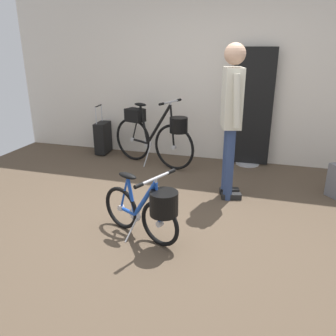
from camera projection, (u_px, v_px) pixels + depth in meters
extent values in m
plane|color=brown|center=(171.00, 224.00, 3.61)|extent=(6.82, 6.82, 0.00)
cube|color=silver|center=(214.00, 58.00, 5.21)|extent=(6.82, 0.10, 3.16)
cylinder|color=#B7B7BC|center=(247.00, 163.00, 5.42)|extent=(0.36, 0.36, 0.02)
cube|color=black|center=(252.00, 108.00, 5.12)|extent=(0.60, 0.02, 1.73)
torus|color=black|center=(160.00, 224.00, 3.17)|extent=(0.43, 0.21, 0.45)
cylinder|color=#B7B7BC|center=(160.00, 224.00, 3.17)|extent=(0.07, 0.07, 0.06)
torus|color=black|center=(121.00, 208.00, 3.48)|extent=(0.43, 0.21, 0.45)
cylinder|color=#B7B7BC|center=(121.00, 208.00, 3.48)|extent=(0.07, 0.07, 0.06)
cylinder|color=#1947B2|center=(128.00, 211.00, 3.42)|extent=(0.20, 0.11, 0.05)
cylinder|color=#1947B2|center=(145.00, 199.00, 3.21)|extent=(0.31, 0.16, 0.44)
cylinder|color=#1947B2|center=(131.00, 196.00, 3.33)|extent=(0.12, 0.08, 0.38)
cylinder|color=#1947B2|center=(128.00, 211.00, 3.42)|extent=(0.19, 0.10, 0.04)
cylinder|color=#1947B2|center=(158.00, 203.00, 3.12)|extent=(0.08, 0.05, 0.41)
cylinder|color=#1947B2|center=(124.00, 193.00, 3.38)|extent=(0.13, 0.07, 0.36)
ellipsoid|color=black|center=(127.00, 176.00, 3.28)|extent=(0.24, 0.17, 0.05)
cylinder|color=#B7B7BC|center=(156.00, 180.00, 3.05)|extent=(0.03, 0.03, 0.04)
cylinder|color=#B7B7BC|center=(156.00, 178.00, 3.05)|extent=(0.19, 0.42, 0.03)
cylinder|color=black|center=(139.00, 186.00, 2.89)|extent=(0.07, 0.10, 0.04)
cylinder|color=black|center=(171.00, 171.00, 3.21)|extent=(0.07, 0.10, 0.04)
cylinder|color=#B7B7BC|center=(135.00, 215.00, 3.37)|extent=(0.14, 0.07, 0.14)
cylinder|color=#B7B7BC|center=(132.00, 229.00, 3.32)|extent=(0.09, 0.18, 0.21)
cylinder|color=black|center=(164.00, 203.00, 3.07)|extent=(0.34, 0.34, 0.22)
torus|color=black|center=(174.00, 147.00, 5.08)|extent=(0.67, 0.25, 0.69)
cylinder|color=#B7B7BC|center=(174.00, 147.00, 5.08)|extent=(0.07, 0.07, 0.06)
torus|color=black|center=(133.00, 139.00, 5.51)|extent=(0.67, 0.25, 0.69)
cylinder|color=#B7B7BC|center=(133.00, 139.00, 5.51)|extent=(0.07, 0.07, 0.06)
cylinder|color=black|center=(140.00, 141.00, 5.43)|extent=(0.30, 0.13, 0.05)
cylinder|color=black|center=(159.00, 125.00, 5.13)|extent=(0.46, 0.19, 0.66)
cylinder|color=black|center=(144.00, 125.00, 5.29)|extent=(0.17, 0.08, 0.58)
cylinder|color=black|center=(140.00, 141.00, 5.43)|extent=(0.30, 0.12, 0.04)
cylinder|color=black|center=(172.00, 126.00, 4.99)|extent=(0.10, 0.06, 0.63)
cylinder|color=black|center=(136.00, 123.00, 5.37)|extent=(0.19, 0.08, 0.56)
ellipsoid|color=black|center=(140.00, 104.00, 5.22)|extent=(0.24, 0.15, 0.05)
cylinder|color=#B7B7BC|center=(170.00, 103.00, 4.90)|extent=(0.03, 0.03, 0.04)
cylinder|color=#B7B7BC|center=(170.00, 102.00, 4.89)|extent=(0.16, 0.43, 0.03)
cylinder|color=black|center=(161.00, 104.00, 4.72)|extent=(0.06, 0.10, 0.04)
cylinder|color=black|center=(179.00, 100.00, 5.06)|extent=(0.06, 0.10, 0.04)
cylinder|color=#B7B7BC|center=(148.00, 143.00, 5.35)|extent=(0.14, 0.06, 0.14)
cylinder|color=#B7B7BC|center=(147.00, 156.00, 5.31)|extent=(0.08, 0.19, 0.32)
cylinder|color=black|center=(179.00, 125.00, 4.92)|extent=(0.33, 0.33, 0.22)
cube|color=black|center=(135.00, 115.00, 5.34)|extent=(0.33, 0.28, 0.20)
cylinder|color=navy|center=(229.00, 165.00, 4.06)|extent=(0.11, 0.11, 0.88)
cube|color=black|center=(231.00, 196.00, 4.19)|extent=(0.26, 0.15, 0.07)
cylinder|color=navy|center=(227.00, 161.00, 4.21)|extent=(0.11, 0.11, 0.88)
cube|color=black|center=(229.00, 191.00, 4.34)|extent=(0.26, 0.15, 0.07)
cube|color=beige|center=(232.00, 98.00, 3.87)|extent=(0.28, 0.36, 0.67)
cylinder|color=beige|center=(237.00, 101.00, 3.67)|extent=(0.12, 0.10, 0.58)
cylinder|color=beige|center=(231.00, 96.00, 4.07)|extent=(0.12, 0.13, 0.58)
sphere|color=tan|center=(235.00, 54.00, 3.70)|extent=(0.24, 0.24, 0.24)
cube|color=black|center=(103.00, 138.00, 5.86)|extent=(0.20, 0.37, 0.52)
cylinder|color=#B7B7BC|center=(96.00, 116.00, 5.63)|extent=(0.02, 0.02, 0.28)
cylinder|color=#B7B7BC|center=(102.00, 113.00, 5.84)|extent=(0.02, 0.02, 0.28)
cylinder|color=black|center=(98.00, 106.00, 5.68)|extent=(0.03, 0.23, 0.02)
cylinder|color=black|center=(104.00, 155.00, 5.82)|extent=(0.04, 0.02, 0.04)
cylinder|color=black|center=(110.00, 150.00, 6.05)|extent=(0.04, 0.02, 0.04)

